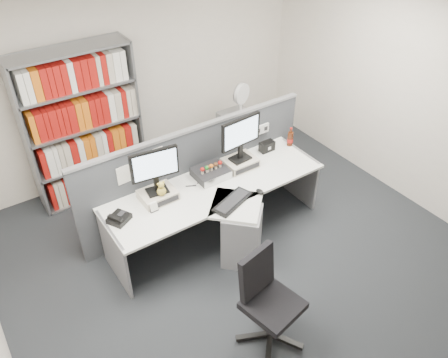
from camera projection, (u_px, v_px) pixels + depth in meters
ground at (257, 274)px, 4.99m from camera, size 5.50×5.50×0.00m
room_shell at (266, 136)px, 3.92m from camera, size 5.04×5.54×2.72m
partition at (196, 172)px, 5.43m from camera, size 3.00×0.08×1.27m
desk at (227, 214)px, 5.11m from camera, size 2.60×1.20×0.72m
monitor_riser_left at (158, 195)px, 4.89m from camera, size 0.38×0.31×0.10m
monitor_riser_right at (240, 163)px, 5.38m from camera, size 0.38×0.31×0.10m
monitor_left at (155, 168)px, 4.67m from camera, size 0.52×0.20×0.53m
monitor_right at (241, 135)px, 5.16m from camera, size 0.54×0.19×0.55m
desktop_pc at (211, 173)px, 5.21m from camera, size 0.38×0.34×0.10m
figurines at (211, 167)px, 5.14m from camera, size 0.29×0.05×0.09m
keyboard at (232, 202)px, 4.85m from camera, size 0.54×0.35×0.03m
mouse at (260, 192)px, 4.99m from camera, size 0.07×0.11×0.04m
desk_phone at (119, 218)px, 4.61m from camera, size 0.27×0.26×0.09m
desk_calendar at (153, 207)px, 4.73m from camera, size 0.09×0.07×0.11m
plush_toy at (161, 189)px, 4.77m from camera, size 0.10×0.10×0.17m
speaker at (267, 146)px, 5.65m from camera, size 0.19×0.11×0.13m
cola_bottle at (290, 139)px, 5.73m from camera, size 0.08×0.08×0.25m
shelving_unit at (84, 128)px, 5.62m from camera, size 1.41×0.40×2.00m
filing_cabinet at (240, 137)px, 6.64m from camera, size 0.45×0.61×0.70m
desk_fan at (241, 96)px, 6.24m from camera, size 0.30×0.18×0.50m
office_chair at (267, 297)px, 4.10m from camera, size 0.65×0.64×0.98m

